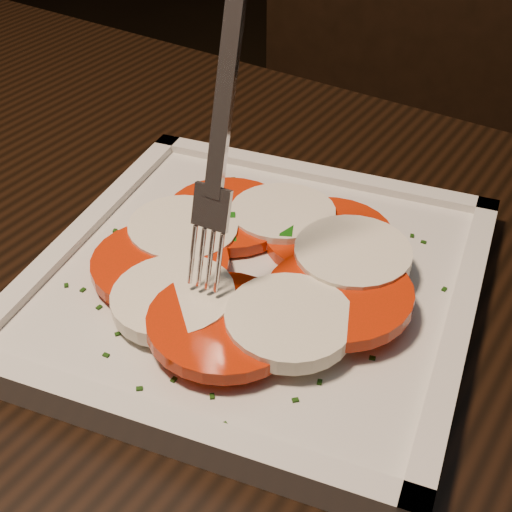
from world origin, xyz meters
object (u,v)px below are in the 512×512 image
at_px(table, 110,455).
at_px(plate, 256,284).
at_px(fork, 230,110).
at_px(chair, 371,139).

distance_m(table, plate, 0.15).
height_order(plate, fork, fork).
height_order(chair, fork, fork).
height_order(table, fork, fork).
xyz_separation_m(table, fork, (0.05, 0.08, 0.23)).
bearing_deg(plate, table, -124.69).
xyz_separation_m(table, chair, (-0.06, 0.70, -0.12)).
xyz_separation_m(plate, fork, (-0.01, -0.01, 0.12)).
bearing_deg(chair, table, -87.34).
relative_size(table, fork, 6.71).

